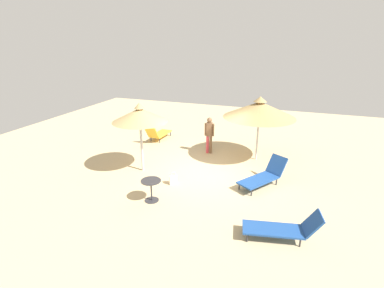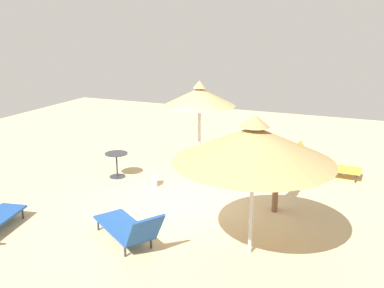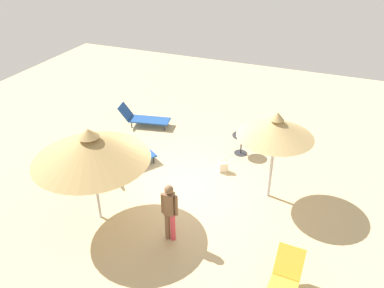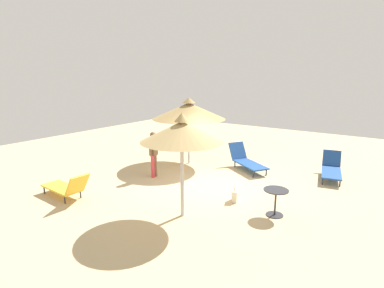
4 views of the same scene
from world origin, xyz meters
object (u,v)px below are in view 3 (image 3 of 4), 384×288
at_px(person_standing_edge, 170,210).
at_px(handbag, 223,167).
at_px(lounge_chair_back, 123,159).
at_px(parasol_umbrella_far_right, 276,128).
at_px(lounge_chair_center, 143,118).
at_px(parasol_umbrella_near_left, 90,148).
at_px(side_table_round, 241,141).

distance_m(person_standing_edge, handbag, 3.51).
height_order(lounge_chair_back, handbag, lounge_chair_back).
xyz_separation_m(parasol_umbrella_far_right, person_standing_edge, (1.93, 2.72, -1.32)).
xyz_separation_m(lounge_chair_back, lounge_chair_center, (0.88, -2.96, -0.04)).
bearing_deg(handbag, parasol_umbrella_far_right, 156.90).
relative_size(parasol_umbrella_near_left, person_standing_edge, 1.78).
xyz_separation_m(parasol_umbrella_near_left, lounge_chair_center, (1.50, -5.28, -1.88)).
height_order(parasol_umbrella_near_left, side_table_round, parasol_umbrella_near_left).
bearing_deg(side_table_round, parasol_umbrella_near_left, 60.51).
bearing_deg(parasol_umbrella_far_right, handbag, -23.10).
height_order(parasol_umbrella_near_left, lounge_chair_back, parasol_umbrella_near_left).
xyz_separation_m(parasol_umbrella_near_left, handbag, (-2.45, -3.38, -2.04)).
height_order(person_standing_edge, handbag, person_standing_edge).
bearing_deg(person_standing_edge, lounge_chair_back, -40.40).
xyz_separation_m(lounge_chair_center, side_table_round, (-4.16, 0.59, 0.16)).
bearing_deg(person_standing_edge, lounge_chair_center, -55.56).
bearing_deg(lounge_chair_back, parasol_umbrella_near_left, 105.04).
distance_m(lounge_chair_back, lounge_chair_center, 3.09).
bearing_deg(handbag, lounge_chair_center, -25.71).
distance_m(parasol_umbrella_far_right, lounge_chair_back, 5.08).
bearing_deg(side_table_round, lounge_chair_center, -8.08).
bearing_deg(lounge_chair_center, person_standing_edge, 124.44).
xyz_separation_m(person_standing_edge, handbag, (-0.31, -3.41, -0.77)).
height_order(parasol_umbrella_far_right, side_table_round, parasol_umbrella_far_right).
bearing_deg(lounge_chair_center, side_table_round, 171.92).
bearing_deg(lounge_chair_center, parasol_umbrella_near_left, 105.87).
bearing_deg(parasol_umbrella_near_left, parasol_umbrella_far_right, -146.55).
relative_size(lounge_chair_back, handbag, 4.15).
xyz_separation_m(handbag, side_table_round, (-0.20, -1.31, 0.32)).
relative_size(parasol_umbrella_near_left, side_table_round, 4.12).
height_order(lounge_chair_back, side_table_round, lounge_chair_back).
distance_m(lounge_chair_center, person_standing_edge, 6.48).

